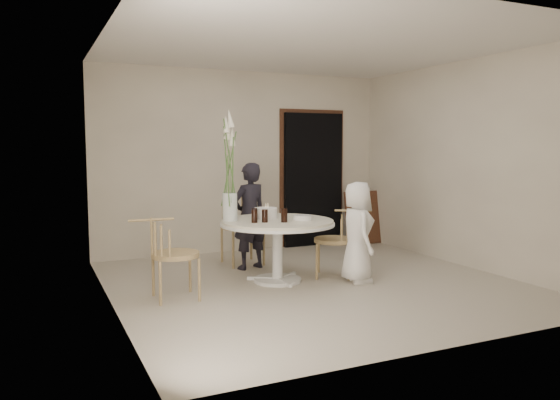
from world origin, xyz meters
name	(u,v)px	position (x,y,z in m)	size (l,w,h in m)	color
ground	(314,283)	(0.00, 0.00, 0.00)	(4.50, 4.50, 0.00)	#BEB2A2
room_shell	(315,143)	(0.00, 0.00, 1.62)	(4.50, 4.50, 4.50)	white
doorway	(313,180)	(1.15, 2.19, 1.05)	(1.00, 0.10, 2.10)	black
door_trim	(312,176)	(1.15, 2.23, 1.11)	(1.12, 0.03, 2.22)	brown
table	(277,230)	(-0.35, 0.25, 0.62)	(1.33, 1.33, 0.73)	silver
picture_frame	(363,218)	(1.95, 1.95, 0.43)	(0.65, 0.04, 0.86)	brown
chair_far	(239,218)	(-0.38, 1.46, 0.61)	(0.54, 0.58, 0.94)	#A18A57
chair_right	(343,233)	(0.47, 0.14, 0.54)	(0.63, 0.61, 0.83)	#A18A57
chair_left	(164,247)	(-1.73, 0.04, 0.56)	(0.53, 0.50, 0.86)	#A18A57
girl	(249,216)	(-0.40, 1.02, 0.69)	(0.50, 0.33, 1.37)	black
boy	(357,232)	(0.49, -0.15, 0.59)	(0.57, 0.37, 1.18)	white
birthday_cake	(266,213)	(-0.42, 0.43, 0.79)	(0.26, 0.26, 0.18)	white
cola_tumbler_a	(265,216)	(-0.56, 0.13, 0.80)	(0.07, 0.07, 0.15)	black
cola_tumbler_b	(284,215)	(-0.36, 0.05, 0.81)	(0.07, 0.07, 0.16)	black
cola_tumbler_c	(254,216)	(-0.68, 0.15, 0.80)	(0.07, 0.07, 0.15)	black
cola_tumbler_d	(254,214)	(-0.59, 0.36, 0.80)	(0.06, 0.06, 0.14)	black
plate_stack	(302,217)	(-0.08, 0.14, 0.76)	(0.22, 0.22, 0.05)	white
flower_vase	(230,178)	(-0.87, 0.43, 1.22)	(0.17, 0.17, 1.27)	silver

